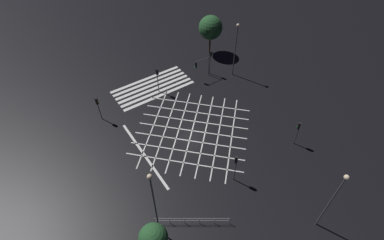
# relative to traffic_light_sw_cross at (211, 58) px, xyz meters

# --- Properties ---
(ground_plane) EXTENTS (200.00, 200.00, 0.00)m
(ground_plane) POSITION_rel_traffic_light_sw_cross_xyz_m (8.94, 8.42, -2.90)
(ground_plane) COLOR black
(road_markings) EXTENTS (17.14, 21.51, 0.01)m
(road_markings) POSITION_rel_traffic_light_sw_cross_xyz_m (9.30, 2.92, -2.90)
(road_markings) COLOR silver
(road_markings) RESTS_ON ground_plane
(traffic_light_sw_cross) EXTENTS (0.36, 0.39, 4.07)m
(traffic_light_sw_cross) POSITION_rel_traffic_light_sw_cross_xyz_m (0.00, 0.00, 0.00)
(traffic_light_sw_cross) COLOR #424244
(traffic_light_sw_cross) RESTS_ON ground_plane
(traffic_light_median_north) EXTENTS (0.36, 0.39, 3.99)m
(traffic_light_median_north) POSITION_rel_traffic_light_sw_cross_xyz_m (9.17, 16.91, -0.05)
(traffic_light_median_north) COLOR #424244
(traffic_light_median_north) RESTS_ON ground_plane
(traffic_light_median_south) EXTENTS (0.36, 0.39, 4.02)m
(traffic_light_median_south) POSITION_rel_traffic_light_sw_cross_xyz_m (8.66, -0.58, -0.03)
(traffic_light_median_south) COLOR #424244
(traffic_light_median_south) RESTS_ON ground_plane
(traffic_light_sw_main) EXTENTS (2.63, 0.36, 3.42)m
(traffic_light_sw_main) POSITION_rel_traffic_light_sw_cross_xyz_m (1.82, 0.17, -0.39)
(traffic_light_sw_main) COLOR #424244
(traffic_light_sw_main) RESTS_ON ground_plane
(traffic_light_nw_cross) EXTENTS (0.36, 0.39, 3.56)m
(traffic_light_nw_cross) POSITION_rel_traffic_light_sw_cross_xyz_m (-0.22, 16.97, -0.36)
(traffic_light_nw_cross) COLOR #424244
(traffic_light_nw_cross) RESTS_ON ground_plane
(traffic_light_se_cross) EXTENTS (0.36, 0.39, 3.71)m
(traffic_light_se_cross) POSITION_rel_traffic_light_sw_cross_xyz_m (17.66, 0.13, -0.25)
(traffic_light_se_cross) COLOR #424244
(traffic_light_se_cross) RESTS_ON ground_plane
(street_lamp_east) EXTENTS (0.44, 0.44, 8.43)m
(street_lamp_east) POSITION_rel_traffic_light_sw_cross_xyz_m (5.70, 25.49, 2.60)
(street_lamp_east) COLOR #424244
(street_lamp_east) RESTS_ON ground_plane
(street_lamp_west) EXTENTS (0.41, 0.41, 9.84)m
(street_lamp_west) POSITION_rel_traffic_light_sw_cross_xyz_m (18.90, 17.71, 3.19)
(street_lamp_west) COLOR #424244
(street_lamp_west) RESTS_ON ground_plane
(street_lamp_far) EXTENTS (0.44, 0.44, 8.46)m
(street_lamp_far) POSITION_rel_traffic_light_sw_cross_xyz_m (-2.76, 2.12, 2.64)
(street_lamp_far) COLOR #424244
(street_lamp_far) RESTS_ON ground_plane
(street_tree_near) EXTENTS (3.79, 3.79, 6.40)m
(street_tree_near) POSITION_rel_traffic_light_sw_cross_xyz_m (-3.49, -4.86, 1.59)
(street_tree_near) COLOR #473323
(street_tree_near) RESTS_ON ground_plane
(street_tree_far) EXTENTS (2.49, 2.49, 5.20)m
(street_tree_far) POSITION_rel_traffic_light_sw_cross_xyz_m (20.17, 19.48, 1.01)
(street_tree_far) COLOR #473323
(street_tree_far) RESTS_ON ground_plane
(pedestrian_railing) EXTENTS (6.06, 4.07, 1.05)m
(pedestrian_railing) POSITION_rel_traffic_light_sw_cross_xyz_m (15.79, 18.65, -2.23)
(pedestrian_railing) COLOR #9EA0A5
(pedestrian_railing) RESTS_ON ground_plane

